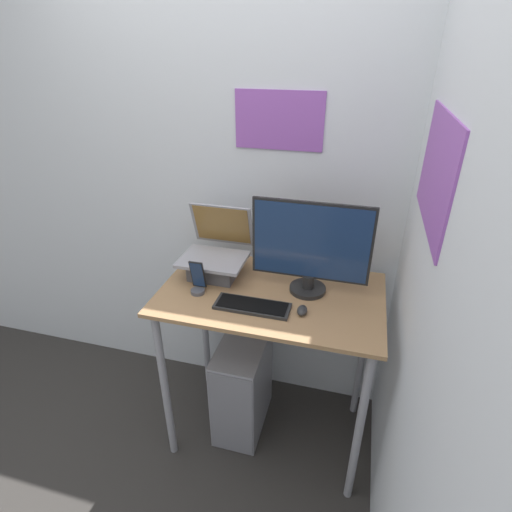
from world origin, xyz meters
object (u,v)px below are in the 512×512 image
object	(u,v)px
cell_phone	(198,282)
computer_tower	(243,385)
mouse	(302,310)
monitor	(310,249)
laptop	(215,259)
keyboard	(252,306)

from	to	relation	value
cell_phone	computer_tower	size ratio (longest dim) A/B	0.29
mouse	computer_tower	world-z (taller)	mouse
monitor	cell_phone	distance (m)	0.53
mouse	cell_phone	world-z (taller)	cell_phone
mouse	computer_tower	bearing A→B (deg)	155.64
laptop	mouse	bearing A→B (deg)	-24.66
monitor	computer_tower	xyz separation A→B (m)	(-0.31, -0.04, -0.87)
monitor	computer_tower	world-z (taller)	monitor
monitor	keyboard	bearing A→B (deg)	-136.96
mouse	keyboard	bearing A→B (deg)	-176.21
monitor	cell_phone	bearing A→B (deg)	-163.29
monitor	keyboard	distance (m)	0.36
keyboard	computer_tower	bearing A→B (deg)	122.95
laptop	monitor	bearing A→B (deg)	-3.92
laptop	monitor	distance (m)	0.48
laptop	keyboard	distance (m)	0.35
laptop	cell_phone	xyz separation A→B (m)	(-0.02, -0.18, -0.03)
keyboard	computer_tower	xyz separation A→B (m)	(-0.10, 0.16, -0.66)
monitor	computer_tower	size ratio (longest dim) A/B	0.94
laptop	computer_tower	distance (m)	0.76
mouse	cell_phone	xyz separation A→B (m)	(-0.49, 0.04, 0.04)
monitor	mouse	distance (m)	0.27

